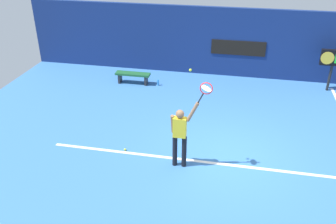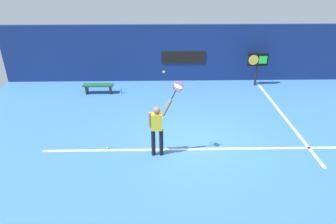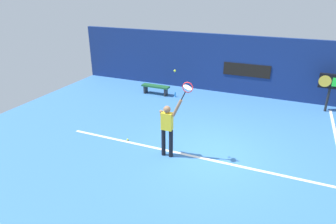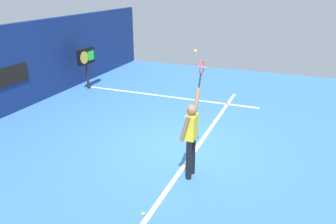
# 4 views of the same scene
# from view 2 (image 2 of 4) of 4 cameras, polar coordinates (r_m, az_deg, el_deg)

# --- Properties ---
(ground_plane) EXTENTS (18.00, 18.00, 0.00)m
(ground_plane) POSITION_cam_2_polar(r_m,az_deg,el_deg) (10.36, 5.04, -5.87)
(ground_plane) COLOR #3870B2
(back_wall) EXTENTS (18.00, 0.20, 2.84)m
(back_wall) POSITION_cam_2_polar(r_m,az_deg,el_deg) (15.42, 2.94, 11.03)
(back_wall) COLOR navy
(back_wall) RESTS_ON ground_plane
(sponsor_banner_center) EXTENTS (2.20, 0.03, 0.60)m
(sponsor_banner_center) POSITION_cam_2_polar(r_m,az_deg,el_deg) (15.35, 2.95, 10.30)
(sponsor_banner_center) COLOR black
(court_baseline) EXTENTS (10.00, 0.10, 0.01)m
(court_baseline) POSITION_cam_2_polar(r_m,az_deg,el_deg) (10.03, 5.26, -7.03)
(court_baseline) COLOR white
(court_baseline) RESTS_ON ground_plane
(court_sideline) EXTENTS (0.10, 7.00, 0.01)m
(court_sideline) POSITION_cam_2_polar(r_m,az_deg,el_deg) (12.98, 20.91, -0.55)
(court_sideline) COLOR white
(court_sideline) RESTS_ON ground_plane
(tennis_player) EXTENTS (0.73, 0.31, 1.96)m
(tennis_player) POSITION_cam_2_polar(r_m,az_deg,el_deg) (9.23, -2.07, -2.85)
(tennis_player) COLOR black
(tennis_player) RESTS_ON ground_plane
(tennis_racket) EXTENTS (0.42, 0.27, 0.62)m
(tennis_racket) POSITION_cam_2_polar(r_m,az_deg,el_deg) (8.67, 1.80, 4.69)
(tennis_racket) COLOR black
(tennis_ball) EXTENTS (0.07, 0.07, 0.07)m
(tennis_ball) POSITION_cam_2_polar(r_m,az_deg,el_deg) (8.52, -0.78, 7.58)
(tennis_ball) COLOR #CCE033
(scoreboard_clock) EXTENTS (0.96, 0.20, 1.63)m
(scoreboard_clock) POSITION_cam_2_polar(r_m,az_deg,el_deg) (15.35, 16.63, 9.27)
(scoreboard_clock) COLOR black
(scoreboard_clock) RESTS_ON ground_plane
(court_bench) EXTENTS (1.40, 0.36, 0.45)m
(court_bench) POSITION_cam_2_polar(r_m,az_deg,el_deg) (14.43, -13.04, 4.72)
(court_bench) COLOR #1E592D
(court_bench) RESTS_ON ground_plane
(water_bottle) EXTENTS (0.07, 0.07, 0.24)m
(water_bottle) POSITION_cam_2_polar(r_m,az_deg,el_deg) (14.33, -8.86, 4.01)
(water_bottle) COLOR #338CD8
(water_bottle) RESTS_ON ground_plane
(spare_ball) EXTENTS (0.07, 0.07, 0.07)m
(spare_ball) POSITION_cam_2_polar(r_m,az_deg,el_deg) (10.21, -11.35, -6.65)
(spare_ball) COLOR #CCE033
(spare_ball) RESTS_ON ground_plane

